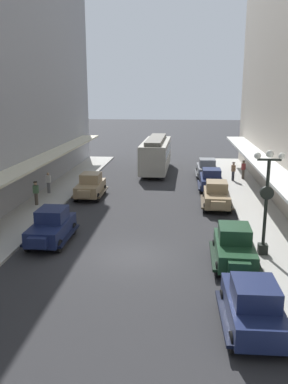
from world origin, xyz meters
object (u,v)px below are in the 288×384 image
at_px(parked_car_5, 51,226).
at_px(pedestrian_4, 48,183).
at_px(parked_car_1, 234,246).
at_px(streetcar, 156,153).
at_px(lamp_post_with_clock, 266,198).
at_px(pedestrian_2, 233,171).
at_px(fire_hydrant, 38,216).
at_px(parked_car_6, 207,168).
at_px(pedestrian_5, 243,169).
at_px(pedestrian_0, 36,193).
at_px(parked_car_4, 90,185).
at_px(parked_car_0, 211,179).
at_px(parked_car_3, 217,195).
at_px(parked_car_2, 253,304).

height_order(parked_car_5, pedestrian_4, parked_car_5).
xyz_separation_m(parked_car_1, streetcar, (-5.16, 22.36, 0.96)).
relative_size(lamp_post_with_clock, pedestrian_2, 3.09).
distance_m(lamp_post_with_clock, fire_hydrant, 13.51).
bearing_deg(fire_hydrant, parked_car_1, -23.33).
height_order(parked_car_6, pedestrian_2, parked_car_6).
bearing_deg(pedestrian_5, fire_hydrant, -135.28).
xyz_separation_m(fire_hydrant, pedestrian_0, (-1.49, 3.82, 0.45)).
distance_m(parked_car_4, fire_hydrant, 7.07).
height_order(parked_car_1, fire_hydrant, parked_car_1).
bearing_deg(parked_car_5, pedestrian_4, 109.18).
relative_size(parked_car_0, pedestrian_5, 2.56).
distance_m(pedestrian_4, pedestrian_5, 17.44).
xyz_separation_m(parked_car_3, pedestrian_4, (-12.87, 2.43, 0.05)).
height_order(lamp_post_with_clock, pedestrian_4, lamp_post_with_clock).
relative_size(parked_car_1, parked_car_4, 1.01).
height_order(parked_car_4, parked_car_6, same).
relative_size(parked_car_5, streetcar, 0.44).
height_order(parked_car_1, pedestrian_2, parked_car_1).
bearing_deg(parked_car_3, pedestrian_5, 71.39).
bearing_deg(pedestrian_4, parked_car_4, -6.68).
height_order(parked_car_0, lamp_post_with_clock, lamp_post_with_clock).
bearing_deg(parked_car_0, lamp_post_with_clock, -83.16).
height_order(parked_car_5, pedestrian_0, parked_car_5).
bearing_deg(parked_car_1, parked_car_6, 90.54).
height_order(parked_car_6, fire_hydrant, parked_car_6).
distance_m(pedestrian_0, pedestrian_2, 17.52).
bearing_deg(parked_car_5, parked_car_2, -38.22).
distance_m(parked_car_5, lamp_post_with_clock, 11.21).
xyz_separation_m(parked_car_3, pedestrian_0, (-12.63, -1.00, 0.07)).
xyz_separation_m(parked_car_1, parked_car_2, (-0.03, -5.39, 0.00)).
distance_m(parked_car_1, pedestrian_5, 19.23).
bearing_deg(parked_car_4, parked_car_2, -61.00).
distance_m(parked_car_6, fire_hydrant, 18.57).
bearing_deg(parked_car_5, parked_car_4, 90.26).
height_order(lamp_post_with_clock, pedestrian_2, lamp_post_with_clock).
bearing_deg(parked_car_3, parked_car_1, -89.58).
bearing_deg(parked_car_2, pedestrian_2, 84.91).
bearing_deg(parked_car_5, pedestrian_0, 116.18).
height_order(pedestrian_2, pedestrian_4, pedestrian_2).
bearing_deg(fire_hydrant, parked_car_5, -57.78).
bearing_deg(parked_car_4, pedestrian_5, 30.18).
bearing_deg(lamp_post_with_clock, parked_car_1, -144.58).
bearing_deg(parked_car_6, lamp_post_with_clock, -84.73).
height_order(parked_car_5, pedestrian_2, parked_car_5).
bearing_deg(parked_car_0, pedestrian_5, 52.80).
distance_m(parked_car_3, pedestrian_5, 9.85).
height_order(parked_car_3, pedestrian_4, parked_car_3).
bearing_deg(parked_car_5, pedestrian_5, 53.56).
bearing_deg(fire_hydrant, parked_car_4, 75.85).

